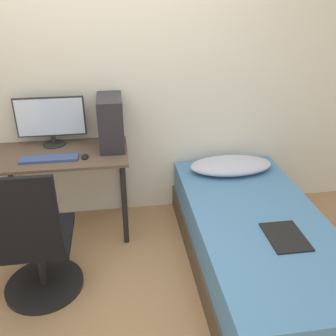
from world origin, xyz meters
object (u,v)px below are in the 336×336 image
Objects in this scene: office_chair at (35,250)px; keyboard at (49,159)px; bed at (256,243)px; pc_tower at (111,122)px; monitor at (51,119)px.

office_chair reaches higher than keyboard.
bed is 1.44m from pc_tower.
monitor is (-1.47, 0.86, 0.72)m from bed.
office_chair is 1.07m from monitor.
monitor is at bearing 86.25° from office_chair.
office_chair reaches higher than bed.
keyboard is 1.04× the size of pc_tower.
bed is 4.53× the size of keyboard.
bed is at bearing -37.49° from pc_tower.
monitor reaches higher than keyboard.
keyboard is at bearing -157.82° from pc_tower.
bed is at bearing 1.42° from office_chair.
office_chair is at bearing -123.49° from pc_tower.
pc_tower reaches higher than bed.
office_chair is 2.30× the size of keyboard.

